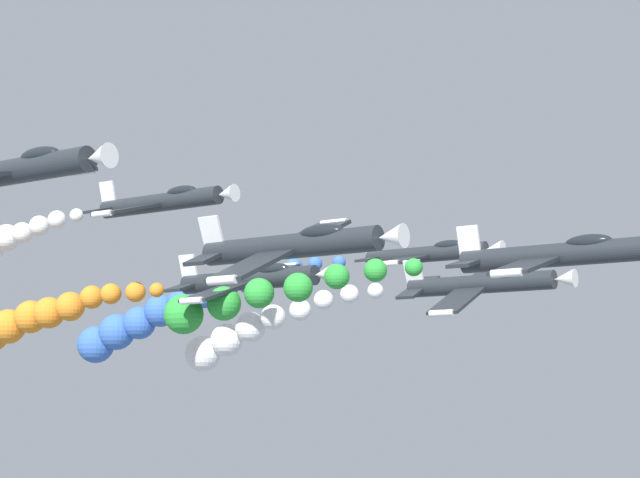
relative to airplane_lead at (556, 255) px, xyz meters
The scene contains 10 objects.
airplane_lead is the anchor object (origin of this frame).
smoke_trail_lead 17.06m from the airplane_lead, 85.33° to the right, with size 3.72×14.74×3.60m.
airplane_left_inner 12.33m from the airplane_lead, 139.61° to the right, with size 8.90×10.35×4.17m.
smoke_trail_left_inner 26.87m from the airplane_lead, 110.23° to the right, with size 2.48×15.09×5.23m.
airplane_right_inner 12.42m from the airplane_lead, 44.16° to the right, with size 8.96×10.35×4.01m.
airplane_left_outer 18.03m from the airplane_lead, 91.57° to the right, with size 9.23×10.35×3.40m.
airplane_right_outer 23.97m from the airplane_lead, 138.30° to the right, with size 9.42×10.35×3.03m.
smoke_trail_right_outer 42.33m from the airplane_lead, 112.51° to the right, with size 4.48×23.74×7.46m.
airplane_trailing 24.53m from the airplane_lead, 46.15° to the right, with size 9.41×10.35×3.05m.
airplane_high_slot 25.47m from the airplane_lead, 91.74° to the right, with size 9.32×10.35×3.24m.
Camera 1 is at (47.44, 31.01, 125.35)m, focal length 59.90 mm.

